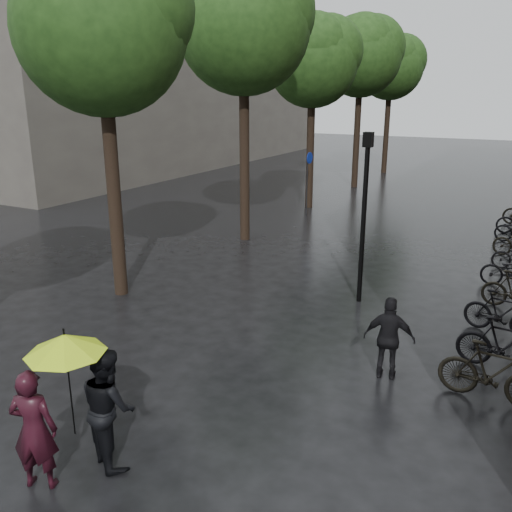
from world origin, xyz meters
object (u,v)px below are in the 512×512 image
Objects in this scene: person_burgundy at (34,429)px; lamp_post at (365,202)px; person_black at (109,406)px; pedestrian_walking at (389,338)px.

lamp_post is (1.64, 8.09, 1.61)m from person_burgundy.
person_black is 0.42× the size of lamp_post.
pedestrian_walking is at bearing -97.06° from person_black.
lamp_post is at bearing -74.43° from pedestrian_walking.
person_burgundy is 1.09× the size of pedestrian_walking.
person_burgundy is 0.98× the size of person_black.
pedestrian_walking is (2.71, 3.99, -0.08)m from person_black.
person_black is 7.54m from lamp_post.
lamp_post reaches higher than pedestrian_walking.
lamp_post is (-1.55, 3.29, 1.67)m from pedestrian_walking.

